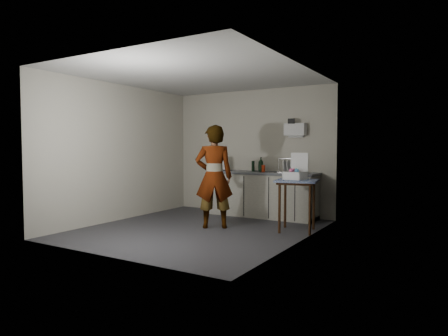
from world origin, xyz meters
The scene contains 15 objects.
ground centered at (0.00, 0.00, 0.00)m, with size 4.00×4.00×0.00m, color #29292E.
wall_back centered at (0.00, 1.99, 1.30)m, with size 3.60×0.02×2.60m, color beige.
wall_right centered at (1.79, 0.00, 1.30)m, with size 0.02×4.00×2.60m, color beige.
wall_left centered at (-1.79, 0.00, 1.30)m, with size 0.02×4.00×2.60m, color beige.
ceiling centered at (0.00, 0.00, 2.60)m, with size 3.60×4.00×0.01m, color silver.
kitchen_counter centered at (0.40, 1.70, 0.43)m, with size 2.24×0.62×0.91m.
wall_shelf centered at (1.00, 1.92, 1.75)m, with size 0.42×0.18×0.37m.
side_table centered at (1.50, 0.72, 0.75)m, with size 0.78×0.78×0.86m.
standing_man centered at (0.16, 0.25, 0.89)m, with size 0.65×0.43×1.78m, color #B2A593.
soap_bottle centered at (0.36, 1.71, 1.06)m, with size 0.11×0.11×0.29m, color black.
soda_can centered at (0.44, 1.66, 0.98)m, with size 0.07×0.07×0.13m, color red.
dark_bottle centered at (0.16, 1.75, 1.02)m, with size 0.06×0.06×0.21m, color black.
paper_towel centered at (-0.47, 1.71, 1.06)m, with size 0.17×0.17×0.31m.
dish_rack centered at (0.99, 1.67, 0.97)m, with size 0.40×0.30×0.28m.
bakery_box centered at (1.44, 0.79, 0.96)m, with size 0.35×0.36×0.45m.
Camera 1 is at (3.85, -5.55, 1.40)m, focal length 32.00 mm.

